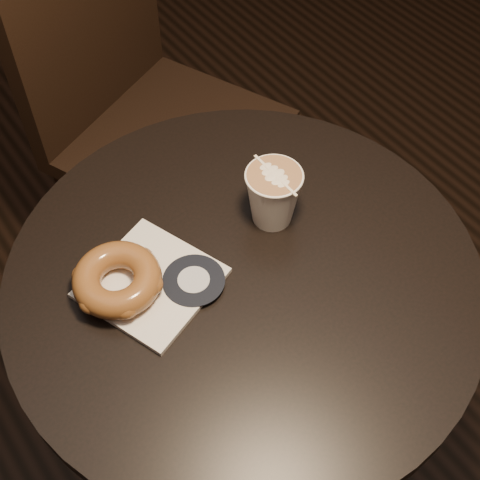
{
  "coord_description": "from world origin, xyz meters",
  "views": [
    {
      "loc": [
        -0.33,
        -0.44,
        1.55
      ],
      "look_at": [
        0.01,
        0.03,
        0.79
      ],
      "focal_mm": 50.0,
      "sensor_mm": 36.0,
      "label": 1
    }
  ],
  "objects_px": {
    "chair": "(131,83)",
    "latte_cup": "(273,197)",
    "cafe_table": "(243,339)",
    "doughnut": "(117,279)",
    "pastry_bag": "(151,283)"
  },
  "relations": [
    {
      "from": "chair",
      "to": "doughnut",
      "type": "xyz_separation_m",
      "value": [
        -0.32,
        -0.55,
        0.17
      ]
    },
    {
      "from": "cafe_table",
      "to": "chair",
      "type": "bearing_deg",
      "value": 76.0
    },
    {
      "from": "cafe_table",
      "to": "chair",
      "type": "xyz_separation_m",
      "value": [
        0.16,
        0.63,
        0.05
      ]
    },
    {
      "from": "chair",
      "to": "doughnut",
      "type": "relative_size",
      "value": 8.62
    },
    {
      "from": "cafe_table",
      "to": "chair",
      "type": "relative_size",
      "value": 0.69
    },
    {
      "from": "latte_cup",
      "to": "pastry_bag",
      "type": "bearing_deg",
      "value": 179.04
    },
    {
      "from": "doughnut",
      "to": "chair",
      "type": "bearing_deg",
      "value": 59.9
    },
    {
      "from": "doughnut",
      "to": "latte_cup",
      "type": "height_order",
      "value": "latte_cup"
    },
    {
      "from": "pastry_bag",
      "to": "latte_cup",
      "type": "bearing_deg",
      "value": -20.73
    },
    {
      "from": "chair",
      "to": "latte_cup",
      "type": "distance_m",
      "value": 0.6
    },
    {
      "from": "chair",
      "to": "latte_cup",
      "type": "bearing_deg",
      "value": -118.92
    },
    {
      "from": "pastry_bag",
      "to": "doughnut",
      "type": "relative_size",
      "value": 1.32
    },
    {
      "from": "chair",
      "to": "latte_cup",
      "type": "height_order",
      "value": "chair"
    },
    {
      "from": "chair",
      "to": "pastry_bag",
      "type": "distance_m",
      "value": 0.64
    },
    {
      "from": "latte_cup",
      "to": "cafe_table",
      "type": "bearing_deg",
      "value": -148.84
    }
  ]
}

